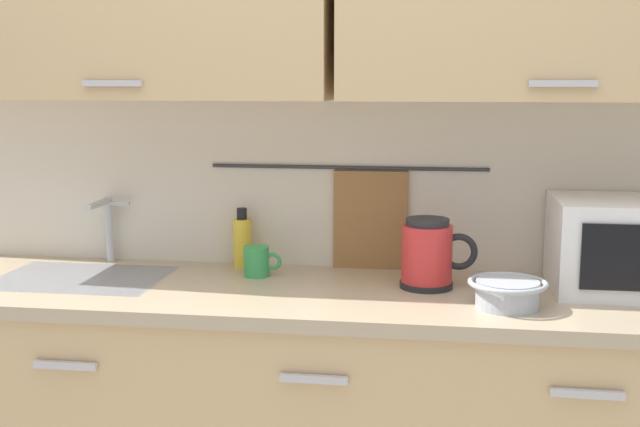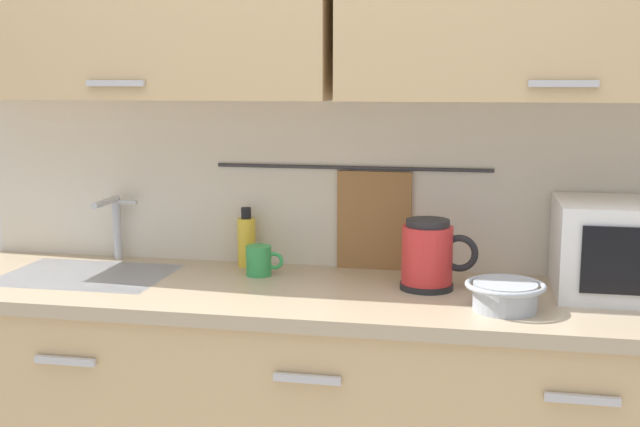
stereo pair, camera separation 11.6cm
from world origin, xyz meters
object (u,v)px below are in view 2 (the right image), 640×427
at_px(mug_near_sink, 260,261).
at_px(mixing_bowl, 505,294).
at_px(microwave, 639,249).
at_px(dish_soap_bottle, 247,240).
at_px(electric_kettle, 429,255).

distance_m(mug_near_sink, mixing_bowl, 0.79).
bearing_deg(microwave, mug_near_sink, 179.41).
xyz_separation_m(microwave, mixing_bowl, (-0.37, -0.23, -0.09)).
height_order(dish_soap_bottle, mug_near_sink, dish_soap_bottle).
bearing_deg(mug_near_sink, dish_soap_bottle, 123.28).
relative_size(microwave, mug_near_sink, 3.83).
relative_size(microwave, electric_kettle, 2.03).
distance_m(electric_kettle, dish_soap_bottle, 0.63).
bearing_deg(mixing_bowl, dish_soap_bottle, 156.27).
height_order(microwave, dish_soap_bottle, microwave).
relative_size(dish_soap_bottle, mug_near_sink, 1.63).
bearing_deg(electric_kettle, microwave, 4.84).
xyz_separation_m(mug_near_sink, mixing_bowl, (0.75, -0.25, -0.00)).
height_order(microwave, electric_kettle, microwave).
distance_m(microwave, dish_soap_bottle, 1.21).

